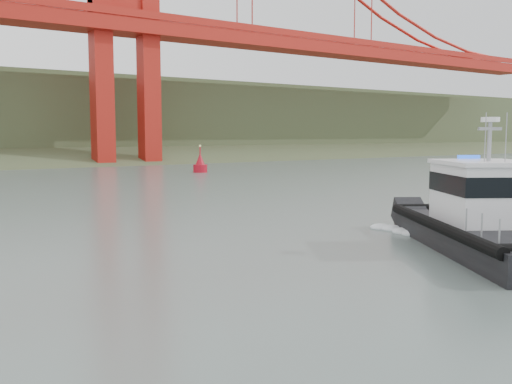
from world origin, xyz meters
The scene contains 3 objects.
ground centered at (0.00, 0.00, 0.00)m, with size 400.00×400.00×0.00m, color #566760.
patrol_boat centered at (8.36, 0.60, 1.48)m, with size 10.12×12.71×5.91m.
nav_buoy centered at (22.68, 51.80, 1.00)m, with size 1.83×1.83×3.81m.
Camera 1 is at (-13.60, -13.75, 5.00)m, focal length 40.00 mm.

